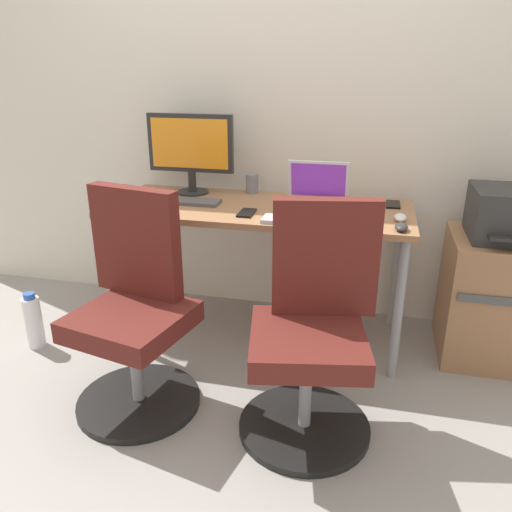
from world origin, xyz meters
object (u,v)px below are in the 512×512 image
side_cabinet (497,298)px  open_laptop (316,196)px  office_chair_right (313,333)px  desktop_monitor (191,148)px  water_bottle_on_floor (34,321)px  office_chair_left (135,312)px  coffee_mug (136,201)px

side_cabinet → open_laptop: bearing=-179.5°
office_chair_right → open_laptop: bearing=97.3°
desktop_monitor → water_bottle_on_floor: bearing=-139.6°
office_chair_left → desktop_monitor: desktop_monitor is taller
office_chair_right → water_bottle_on_floor: 1.55m
water_bottle_on_floor → desktop_monitor: size_ratio=0.65×
office_chair_right → water_bottle_on_floor: office_chair_right is taller
office_chair_left → desktop_monitor: bearing=92.4°
office_chair_right → open_laptop: open_laptop is taller
office_chair_right → open_laptop: (-0.09, 0.73, 0.37)m
office_chair_left → water_bottle_on_floor: size_ratio=3.03×
water_bottle_on_floor → coffee_mug: 0.86m
office_chair_right → desktop_monitor: (-0.80, 0.86, 0.56)m
open_laptop → side_cabinet: bearing=0.5°
coffee_mug → side_cabinet: bearing=8.6°
open_laptop → desktop_monitor: bearing=169.6°
open_laptop → coffee_mug: (-0.86, -0.26, -0.01)m
office_chair_left → water_bottle_on_floor: (-0.73, 0.27, -0.28)m
desktop_monitor → coffee_mug: size_ratio=5.22×
office_chair_right → side_cabinet: (0.83, 0.74, -0.11)m
office_chair_left → open_laptop: open_laptop is taller
office_chair_right → water_bottle_on_floor: (-1.50, 0.27, -0.28)m
side_cabinet → open_laptop: size_ratio=2.05×
water_bottle_on_floor → desktop_monitor: bearing=40.4°
office_chair_right → open_laptop: 0.82m
water_bottle_on_floor → desktop_monitor: 1.24m
open_laptop → coffee_mug: 0.90m
office_chair_right → desktop_monitor: bearing=132.9°
desktop_monitor → coffee_mug: (-0.15, -0.39, -0.20)m
open_laptop → water_bottle_on_floor: bearing=-161.7°
office_chair_left → coffee_mug: office_chair_left is taller
office_chair_left → desktop_monitor: size_ratio=1.96×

